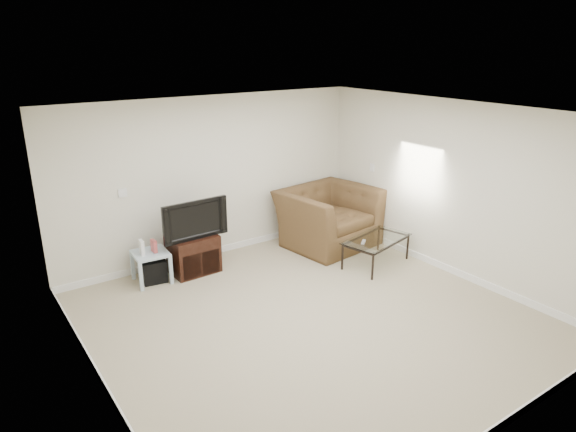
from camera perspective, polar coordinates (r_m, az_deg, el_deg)
floor at (r=6.47m, az=2.51°, el=-11.26°), size 5.00×5.00×0.00m
ceiling at (r=5.65m, az=2.87°, el=11.26°), size 5.00×5.00×0.00m
wall_back at (r=7.98m, az=-8.34°, el=4.19°), size 5.00×0.02×2.50m
wall_left at (r=4.94m, az=-21.15°, el=-6.32°), size 0.02×5.00×2.50m
wall_right at (r=7.66m, az=17.70°, el=2.87°), size 0.02×5.00×2.50m
plate_back at (r=7.47m, az=-17.90°, el=2.46°), size 0.12×0.02×0.12m
plate_right_switch at (r=8.68m, az=9.33°, el=5.33°), size 0.02×0.09×0.13m
plate_right_outlet at (r=8.74m, az=10.36°, el=-1.13°), size 0.02×0.08×0.12m
tv_stand at (r=7.66m, az=-10.42°, el=-4.21°), size 0.69×0.49×0.56m
dvd_player at (r=7.56m, az=-10.37°, el=-3.00°), size 0.37×0.27×0.05m
television at (r=7.44m, az=-10.57°, el=-0.26°), size 0.93×0.22×0.57m
side_table at (r=7.52m, az=-14.93°, el=-5.49°), size 0.50×0.50×0.45m
subwoofer at (r=7.57m, az=-14.73°, el=-5.85°), size 0.37×0.37×0.33m
game_console at (r=7.35m, az=-15.94°, el=-3.38°), size 0.06×0.15×0.21m
game_case at (r=7.40m, az=-14.68°, el=-3.24°), size 0.05×0.13×0.18m
recliner at (r=8.48m, az=4.52°, el=0.90°), size 1.56×1.12×1.27m
coffee_table at (r=7.94m, az=9.73°, el=-3.89°), size 1.18×0.84×0.42m
remote at (r=7.67m, az=8.38°, el=-2.86°), size 0.16×0.14×0.02m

